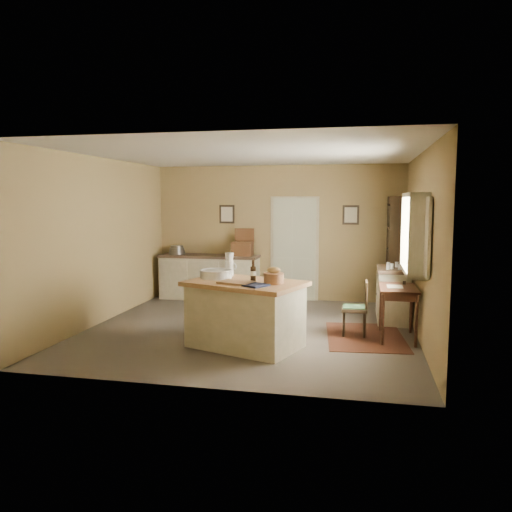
{
  "coord_description": "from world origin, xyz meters",
  "views": [
    {
      "loc": [
        1.66,
        -7.43,
        2.01
      ],
      "look_at": [
        0.08,
        0.04,
        1.15
      ],
      "focal_mm": 35.0,
      "sensor_mm": 36.0,
      "label": 1
    }
  ],
  "objects_px": {
    "work_island": "(245,312)",
    "right_cabinet": "(393,294)",
    "shelving_unit": "(400,254)",
    "writing_desk": "(398,294)",
    "sideboard": "(210,275)",
    "desk_chair": "(354,309)"
  },
  "relations": [
    {
      "from": "right_cabinet",
      "to": "shelving_unit",
      "type": "bearing_deg",
      "value": 80.57
    },
    {
      "from": "right_cabinet",
      "to": "work_island",
      "type": "bearing_deg",
      "value": -137.02
    },
    {
      "from": "shelving_unit",
      "to": "work_island",
      "type": "bearing_deg",
      "value": -127.91
    },
    {
      "from": "writing_desk",
      "to": "work_island",
      "type": "bearing_deg",
      "value": -157.94
    },
    {
      "from": "sideboard",
      "to": "right_cabinet",
      "type": "height_order",
      "value": "sideboard"
    },
    {
      "from": "writing_desk",
      "to": "desk_chair",
      "type": "distance_m",
      "value": 0.68
    },
    {
      "from": "work_island",
      "to": "writing_desk",
      "type": "distance_m",
      "value": 2.25
    },
    {
      "from": "work_island",
      "to": "right_cabinet",
      "type": "bearing_deg",
      "value": 62.23
    },
    {
      "from": "sideboard",
      "to": "shelving_unit",
      "type": "xyz_separation_m",
      "value": [
        3.7,
        -0.26,
        0.55
      ]
    },
    {
      "from": "shelving_unit",
      "to": "right_cabinet",
      "type": "bearing_deg",
      "value": -99.43
    },
    {
      "from": "right_cabinet",
      "to": "shelving_unit",
      "type": "distance_m",
      "value": 1.11
    },
    {
      "from": "desk_chair",
      "to": "right_cabinet",
      "type": "relative_size",
      "value": 0.81
    },
    {
      "from": "right_cabinet",
      "to": "writing_desk",
      "type": "bearing_deg",
      "value": -89.99
    },
    {
      "from": "work_island",
      "to": "desk_chair",
      "type": "bearing_deg",
      "value": 51.23
    },
    {
      "from": "sideboard",
      "to": "shelving_unit",
      "type": "bearing_deg",
      "value": -4.01
    },
    {
      "from": "sideboard",
      "to": "writing_desk",
      "type": "bearing_deg",
      "value": -32.79
    },
    {
      "from": "desk_chair",
      "to": "right_cabinet",
      "type": "distance_m",
      "value": 1.2
    },
    {
      "from": "sideboard",
      "to": "shelving_unit",
      "type": "relative_size",
      "value": 0.97
    },
    {
      "from": "writing_desk",
      "to": "right_cabinet",
      "type": "distance_m",
      "value": 1.11
    },
    {
      "from": "sideboard",
      "to": "right_cabinet",
      "type": "distance_m",
      "value": 3.74
    },
    {
      "from": "work_island",
      "to": "shelving_unit",
      "type": "bearing_deg",
      "value": 71.34
    },
    {
      "from": "writing_desk",
      "to": "shelving_unit",
      "type": "xyz_separation_m",
      "value": [
        0.15,
        2.02,
        0.37
      ]
    }
  ]
}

